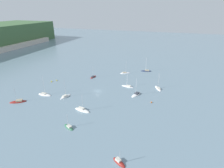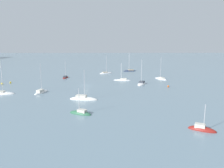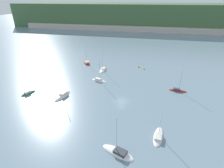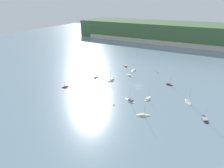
# 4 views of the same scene
# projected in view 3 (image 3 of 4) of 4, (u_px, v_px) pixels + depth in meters

# --- Properties ---
(ground_plane) EXTENTS (600.00, 600.00, 0.00)m
(ground_plane) POSITION_uv_depth(u_px,v_px,m) (121.00, 101.00, 62.55)
(ground_plane) COLOR slate
(hillside_ridge) EXTENTS (322.24, 74.36, 26.66)m
(hillside_ridge) POSITION_uv_depth(u_px,v_px,m) (146.00, 15.00, 216.12)
(hillside_ridge) COLOR #42663D
(hillside_ridge) RESTS_ON ground_plane
(shore_town_strip) EXTENTS (273.90, 6.00, 5.45)m
(shore_town_strip) POSITION_uv_depth(u_px,v_px,m) (144.00, 29.00, 185.30)
(shore_town_strip) COLOR beige
(shore_town_strip) RESTS_ON ground_plane
(sailboat_0) EXTENTS (7.05, 8.79, 9.09)m
(sailboat_0) POSITION_uv_depth(u_px,v_px,m) (87.00, 63.00, 98.27)
(sailboat_0) COLOR maroon
(sailboat_0) RESTS_ON ground_plane
(sailboat_1) EXTENTS (4.30, 6.22, 7.11)m
(sailboat_1) POSITION_uv_depth(u_px,v_px,m) (29.00, 93.00, 67.49)
(sailboat_1) COLOR #2D6647
(sailboat_1) RESTS_ON ground_plane
(sailboat_2) EXTENTS (7.98, 4.05, 10.68)m
(sailboat_2) POSITION_uv_depth(u_px,v_px,m) (99.00, 81.00, 77.51)
(sailboat_2) COLOR white
(sailboat_2) RESTS_ON ground_plane
(sailboat_3) EXTENTS (2.89, 8.65, 12.65)m
(sailboat_3) POSITION_uv_depth(u_px,v_px,m) (103.00, 70.00, 89.07)
(sailboat_3) COLOR white
(sailboat_3) RESTS_ON ground_plane
(sailboat_4) EXTENTS (3.56, 8.28, 8.58)m
(sailboat_4) POSITION_uv_depth(u_px,v_px,m) (158.00, 137.00, 46.48)
(sailboat_4) COLOR silver
(sailboat_4) RESTS_ON ground_plane
(sailboat_7) EXTENTS (8.92, 5.61, 11.00)m
(sailboat_7) POSITION_uv_depth(u_px,v_px,m) (118.00, 153.00, 41.71)
(sailboat_7) COLOR white
(sailboat_7) RESTS_ON ground_plane
(sailboat_9) EXTENTS (4.09, 9.09, 10.09)m
(sailboat_9) POSITION_uv_depth(u_px,v_px,m) (63.00, 96.00, 65.59)
(sailboat_9) COLOR white
(sailboat_9) RESTS_ON ground_plane
(sailboat_10) EXTENTS (7.02, 2.70, 9.33)m
(sailboat_10) POSITION_uv_depth(u_px,v_px,m) (178.00, 91.00, 69.27)
(sailboat_10) COLOR maroon
(sailboat_10) RESTS_ON ground_plane
(mooring_buoy_0) EXTENTS (0.78, 0.78, 0.78)m
(mooring_buoy_0) POSITION_uv_depth(u_px,v_px,m) (139.00, 67.00, 92.71)
(mooring_buoy_0) COLOR yellow
(mooring_buoy_0) RESTS_ON ground_plane
(mooring_buoy_1) EXTENTS (0.70, 0.70, 0.70)m
(mooring_buoy_1) POSITION_uv_depth(u_px,v_px,m) (144.00, 68.00, 90.25)
(mooring_buoy_1) COLOR yellow
(mooring_buoy_1) RESTS_ON ground_plane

